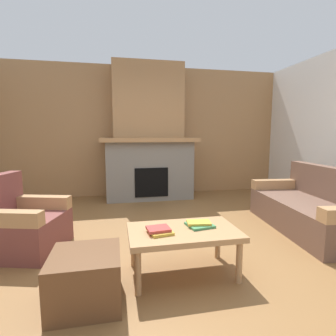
% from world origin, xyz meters
% --- Properties ---
extents(ground, '(9.00, 9.00, 0.00)m').
position_xyz_m(ground, '(0.00, 0.00, 0.00)').
color(ground, brown).
extents(wall_back_wood_panel, '(6.00, 0.12, 2.70)m').
position_xyz_m(wall_back_wood_panel, '(0.00, 3.00, 1.35)').
color(wall_back_wood_panel, '#A87A4C').
rests_on(wall_back_wood_panel, ground).
extents(fireplace, '(1.90, 0.82, 2.70)m').
position_xyz_m(fireplace, '(0.00, 2.62, 1.16)').
color(fireplace, gray).
rests_on(fireplace, ground).
extents(couch, '(1.02, 1.88, 0.85)m').
position_xyz_m(couch, '(1.93, 0.33, 0.29)').
color(couch, brown).
rests_on(couch, ground).
extents(armchair, '(0.93, 0.93, 0.85)m').
position_xyz_m(armchair, '(-1.72, 0.41, 0.29)').
color(armchair, brown).
rests_on(armchair, ground).
extents(coffee_table, '(1.00, 0.60, 0.43)m').
position_xyz_m(coffee_table, '(-0.08, -0.42, 0.38)').
color(coffee_table, tan).
rests_on(coffee_table, ground).
extents(ottoman, '(0.52, 0.52, 0.40)m').
position_xyz_m(ottoman, '(-0.91, -0.68, 0.20)').
color(ottoman, brown).
rests_on(ottoman, ground).
extents(book_stack_near_edge, '(0.23, 0.22, 0.05)m').
position_xyz_m(book_stack_near_edge, '(-0.31, -0.46, 0.45)').
color(book_stack_near_edge, gold).
rests_on(book_stack_near_edge, coffee_table).
extents(book_stack_center, '(0.26, 0.25, 0.04)m').
position_xyz_m(book_stack_center, '(0.09, -0.37, 0.45)').
color(book_stack_center, '#3D7F4C').
rests_on(book_stack_center, coffee_table).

